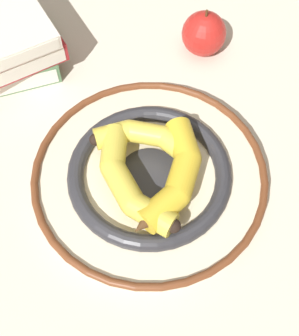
# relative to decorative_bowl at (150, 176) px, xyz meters

# --- Properties ---
(ground_plane) EXTENTS (2.80, 2.80, 0.00)m
(ground_plane) POSITION_rel_decorative_bowl_xyz_m (0.04, 0.03, -0.02)
(ground_plane) COLOR beige
(decorative_bowl) EXTENTS (0.35, 0.35, 0.04)m
(decorative_bowl) POSITION_rel_decorative_bowl_xyz_m (0.00, 0.00, 0.00)
(decorative_bowl) COLOR beige
(decorative_bowl) RESTS_ON ground_plane
(banana_a) EXTENTS (0.15, 0.15, 0.04)m
(banana_a) POSITION_rel_decorative_bowl_xyz_m (-0.04, -0.02, 0.04)
(banana_a) COLOR gold
(banana_a) RESTS_ON decorative_bowl
(banana_b) EXTENTS (0.12, 0.13, 0.03)m
(banana_b) POSITION_rel_decorative_bowl_xyz_m (0.04, -0.02, 0.04)
(banana_b) COLOR yellow
(banana_b) RESTS_ON decorative_bowl
(banana_c) EXTENTS (0.20, 0.07, 0.04)m
(banana_c) POSITION_rel_decorative_bowl_xyz_m (-0.01, 0.04, 0.04)
(banana_c) COLOR gold
(banana_c) RESTS_ON decorative_bowl
(book_stack) EXTENTS (0.19, 0.16, 0.10)m
(book_stack) POSITION_rel_decorative_bowl_xyz_m (0.33, 0.09, 0.03)
(book_stack) COLOR #4C754C
(book_stack) RESTS_ON ground_plane
(apple) EXTENTS (0.08, 0.08, 0.09)m
(apple) POSITION_rel_decorative_bowl_xyz_m (0.20, -0.21, 0.02)
(apple) COLOR red
(apple) RESTS_ON ground_plane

